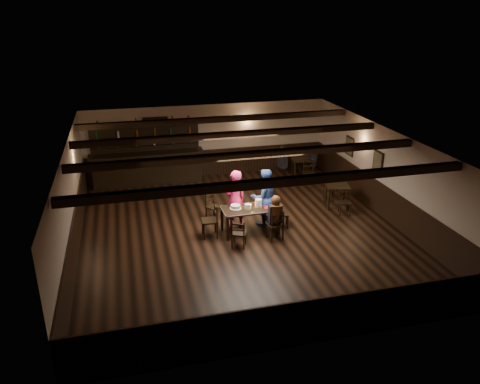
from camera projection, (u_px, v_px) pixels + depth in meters
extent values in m
plane|color=black|center=(241.00, 231.00, 13.45)|extent=(10.00, 10.00, 0.00)
cube|color=#BFB19F|center=(208.00, 141.00, 17.45)|extent=(9.00, 0.02, 2.70)
cube|color=#BFB19F|center=(310.00, 285.00, 8.45)|extent=(9.00, 0.02, 2.70)
cube|color=#BFB19F|center=(71.00, 203.00, 11.92)|extent=(0.02, 10.00, 2.70)
cube|color=#BFB19F|center=(387.00, 174.00, 13.98)|extent=(0.02, 10.00, 2.70)
cube|color=silver|center=(241.00, 140.00, 12.45)|extent=(9.00, 10.00, 0.02)
cube|color=black|center=(209.00, 162.00, 17.74)|extent=(9.00, 0.04, 1.00)
cube|color=black|center=(307.00, 322.00, 8.80)|extent=(9.00, 0.04, 1.00)
cube|color=black|center=(76.00, 233.00, 12.25)|extent=(0.04, 10.00, 1.00)
cube|color=black|center=(383.00, 200.00, 14.29)|extent=(0.04, 10.00, 1.00)
cube|color=black|center=(156.00, 131.00, 16.80)|extent=(0.90, 0.03, 1.00)
cube|color=black|center=(156.00, 131.00, 16.79)|extent=(0.80, 0.02, 0.90)
cube|color=black|center=(378.00, 161.00, 14.33)|extent=(0.03, 0.55, 0.65)
cube|color=#72664C|center=(378.00, 161.00, 14.33)|extent=(0.02, 0.45, 0.55)
cube|color=black|center=(350.00, 146.00, 16.06)|extent=(0.03, 0.55, 0.65)
cube|color=#72664C|center=(349.00, 146.00, 16.05)|extent=(0.02, 0.45, 0.55)
cube|color=black|center=(277.00, 182.00, 9.79)|extent=(8.90, 0.18, 0.18)
cube|color=black|center=(251.00, 155.00, 11.59)|extent=(8.90, 0.18, 0.18)
cube|color=black|center=(233.00, 135.00, 13.39)|extent=(8.90, 0.18, 0.18)
cube|color=black|center=(218.00, 119.00, 15.19)|extent=(8.90, 0.18, 0.18)
cube|color=black|center=(228.00, 229.00, 12.78)|extent=(0.06, 0.06, 0.71)
cube|color=black|center=(222.00, 219.00, 13.39)|extent=(0.06, 0.06, 0.71)
cube|color=black|center=(279.00, 223.00, 13.15)|extent=(0.06, 0.06, 0.71)
cube|color=black|center=(271.00, 213.00, 13.76)|extent=(0.06, 0.06, 0.71)
cube|color=black|center=(250.00, 209.00, 13.13)|extent=(1.62, 0.83, 0.04)
cube|color=#A5A8AD|center=(246.00, 204.00, 13.48)|extent=(1.60, 0.06, 0.05)
cube|color=#A5A8AD|center=(254.00, 214.00, 12.78)|extent=(1.60, 0.06, 0.05)
cube|color=#A5A8AD|center=(277.00, 206.00, 13.32)|extent=(0.04, 0.80, 0.05)
cube|color=#A5A8AD|center=(223.00, 212.00, 12.94)|extent=(0.04, 0.80, 0.05)
cube|color=black|center=(246.00, 238.00, 12.65)|extent=(0.04, 0.04, 0.38)
cube|color=black|center=(244.00, 243.00, 12.38)|extent=(0.04, 0.04, 0.38)
cube|color=black|center=(234.00, 237.00, 12.71)|extent=(0.04, 0.04, 0.38)
cube|color=black|center=(232.00, 242.00, 12.43)|extent=(0.04, 0.04, 0.38)
cube|color=black|center=(239.00, 233.00, 12.47)|extent=(0.49, 0.48, 0.04)
cube|color=black|center=(238.00, 229.00, 12.25)|extent=(0.35, 0.18, 0.40)
cube|color=black|center=(238.00, 230.00, 12.27)|extent=(0.30, 0.15, 0.04)
cube|color=black|center=(238.00, 225.00, 12.21)|extent=(0.30, 0.15, 0.04)
cube|color=black|center=(277.00, 228.00, 13.15)|extent=(0.04, 0.04, 0.41)
cube|color=black|center=(283.00, 233.00, 12.88)|extent=(0.04, 0.04, 0.41)
cube|color=black|center=(266.00, 231.00, 13.03)|extent=(0.04, 0.04, 0.41)
cube|color=black|center=(272.00, 236.00, 12.75)|extent=(0.04, 0.04, 0.41)
cube|color=black|center=(275.00, 225.00, 12.87)|extent=(0.46, 0.44, 0.04)
cube|color=black|center=(278.00, 220.00, 12.65)|extent=(0.40, 0.10, 0.43)
cube|color=black|center=(278.00, 221.00, 12.66)|extent=(0.34, 0.08, 0.05)
cube|color=black|center=(278.00, 216.00, 12.60)|extent=(0.34, 0.08, 0.05)
cube|color=black|center=(202.00, 226.00, 13.23)|extent=(0.04, 0.04, 0.46)
cube|color=black|center=(215.00, 225.00, 13.29)|extent=(0.04, 0.04, 0.46)
cube|color=black|center=(204.00, 232.00, 12.88)|extent=(0.04, 0.04, 0.46)
cube|color=black|center=(217.00, 231.00, 12.94)|extent=(0.04, 0.04, 0.46)
cube|color=black|center=(210.00, 220.00, 12.99)|extent=(0.46, 0.48, 0.04)
cube|color=black|center=(216.00, 212.00, 12.93)|extent=(0.07, 0.45, 0.49)
cube|color=black|center=(216.00, 214.00, 12.95)|extent=(0.05, 0.39, 0.05)
cube|color=black|center=(216.00, 207.00, 12.88)|extent=(0.05, 0.39, 0.05)
cube|color=black|center=(288.00, 223.00, 13.52)|extent=(0.04, 0.04, 0.40)
cube|color=black|center=(277.00, 223.00, 13.52)|extent=(0.04, 0.04, 0.40)
cube|color=black|center=(287.00, 218.00, 13.83)|extent=(0.04, 0.04, 0.40)
cube|color=black|center=(276.00, 218.00, 13.83)|extent=(0.04, 0.04, 0.40)
cube|color=black|center=(282.00, 213.00, 13.59)|extent=(0.46, 0.48, 0.04)
cube|color=black|center=(277.00, 207.00, 13.52)|extent=(0.13, 0.39, 0.42)
cube|color=black|center=(277.00, 208.00, 13.53)|extent=(0.11, 0.33, 0.05)
cube|color=black|center=(277.00, 203.00, 13.47)|extent=(0.11, 0.33, 0.05)
cube|color=black|center=(215.00, 217.00, 13.88)|extent=(0.05, 0.05, 0.41)
cube|color=black|center=(206.00, 214.00, 14.06)|extent=(0.05, 0.05, 0.41)
cube|color=black|center=(222.00, 213.00, 14.13)|extent=(0.05, 0.05, 0.41)
cube|color=black|center=(214.00, 210.00, 14.31)|extent=(0.05, 0.05, 0.41)
cube|color=black|center=(214.00, 207.00, 14.01)|extent=(0.55, 0.55, 0.04)
cube|color=black|center=(210.00, 199.00, 14.02)|extent=(0.34, 0.28, 0.43)
cube|color=black|center=(210.00, 200.00, 14.04)|extent=(0.29, 0.23, 0.05)
cube|color=black|center=(210.00, 195.00, 13.98)|extent=(0.29, 0.23, 0.05)
imported|color=#F02DA1|center=(235.00, 200.00, 13.36)|extent=(0.72, 0.56, 1.77)
imported|color=navy|center=(264.00, 197.00, 13.61)|extent=(0.92, 0.76, 1.71)
cube|color=black|center=(273.00, 220.00, 12.95)|extent=(0.34, 0.34, 0.14)
cube|color=black|center=(275.00, 214.00, 12.74)|extent=(0.36, 0.21, 0.50)
cylinder|color=black|center=(275.00, 206.00, 12.66)|extent=(0.11, 0.36, 0.36)
sphere|color=#D8A384|center=(275.00, 200.00, 12.60)|extent=(0.22, 0.22, 0.22)
sphere|color=#371A0C|center=(276.00, 201.00, 12.57)|extent=(0.27, 0.27, 0.27)
cone|color=#371A0C|center=(277.00, 216.00, 12.63)|extent=(0.21, 0.21, 0.63)
cylinder|color=white|center=(236.00, 208.00, 13.11)|extent=(0.34, 0.34, 0.01)
cylinder|color=white|center=(236.00, 206.00, 13.09)|extent=(0.27, 0.27, 0.09)
cylinder|color=silver|center=(236.00, 207.00, 13.10)|extent=(0.29, 0.29, 0.04)
cylinder|color=white|center=(248.00, 207.00, 13.04)|extent=(0.16, 0.16, 0.15)
cylinder|color=white|center=(258.00, 203.00, 13.19)|extent=(0.19, 0.19, 0.22)
cylinder|color=#A5A8AD|center=(251.00, 205.00, 13.26)|extent=(0.05, 0.05, 0.03)
sphere|color=orange|center=(251.00, 205.00, 13.25)|extent=(0.03, 0.03, 0.03)
cylinder|color=silver|center=(261.00, 207.00, 13.10)|extent=(0.04, 0.04, 0.10)
cylinder|color=#A5A8AD|center=(264.00, 207.00, 13.09)|extent=(0.04, 0.04, 0.10)
cylinder|color=silver|center=(258.00, 203.00, 13.31)|extent=(0.06, 0.06, 0.10)
cube|color=maroon|center=(269.00, 207.00, 13.19)|extent=(0.32, 0.24, 0.00)
cube|color=#0F154B|center=(268.00, 204.00, 13.38)|extent=(0.36, 0.31, 0.00)
cube|color=black|center=(148.00, 169.00, 16.91)|extent=(3.85, 0.60, 1.10)
cube|color=black|center=(147.00, 153.00, 16.69)|extent=(4.05, 0.70, 0.05)
cube|color=black|center=(146.00, 152.00, 16.95)|extent=(3.85, 0.10, 2.20)
cube|color=black|center=(146.00, 146.00, 16.76)|extent=(3.75, 0.22, 0.03)
cube|color=black|center=(145.00, 137.00, 16.63)|extent=(3.75, 0.22, 0.03)
cube|color=black|center=(144.00, 127.00, 16.50)|extent=(3.75, 0.22, 0.03)
cube|color=black|center=(337.00, 186.00, 14.82)|extent=(0.87, 0.87, 0.04)
cube|color=black|center=(329.00, 200.00, 14.69)|extent=(0.04, 0.04, 0.71)
cube|color=black|center=(326.00, 193.00, 15.24)|extent=(0.04, 0.04, 0.71)
cube|color=black|center=(348.00, 200.00, 14.69)|extent=(0.04, 0.04, 0.71)
cube|color=black|center=(344.00, 193.00, 15.23)|extent=(0.04, 0.04, 0.71)
cube|color=black|center=(303.00, 159.00, 17.39)|extent=(0.97, 0.97, 0.04)
cube|color=black|center=(295.00, 172.00, 17.20)|extent=(0.05, 0.05, 0.71)
cube|color=black|center=(292.00, 166.00, 17.83)|extent=(0.05, 0.05, 0.71)
cube|color=black|center=(313.00, 171.00, 17.22)|extent=(0.05, 0.05, 0.71)
cube|color=black|center=(310.00, 166.00, 17.85)|extent=(0.05, 0.05, 0.71)
cube|color=black|center=(282.00, 160.00, 17.22)|extent=(0.29, 0.42, 0.57)
sphere|color=#D8A384|center=(283.00, 150.00, 17.08)|extent=(0.22, 0.22, 0.22)
sphere|color=black|center=(283.00, 149.00, 17.07)|extent=(0.23, 0.23, 0.23)
cube|color=black|center=(313.00, 158.00, 17.42)|extent=(0.32, 0.42, 0.54)
sphere|color=#D8A384|center=(314.00, 149.00, 17.29)|extent=(0.21, 0.21, 0.21)
sphere|color=black|center=(314.00, 148.00, 17.27)|extent=(0.22, 0.22, 0.22)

